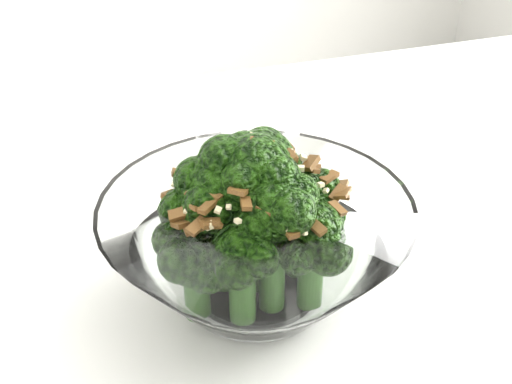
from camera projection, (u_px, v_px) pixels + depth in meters
name	position (u px, v px, depth m)	size (l,w,h in m)	color
broccoli_dish	(255.00, 240.00, 0.46)	(0.20, 0.20, 0.13)	white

